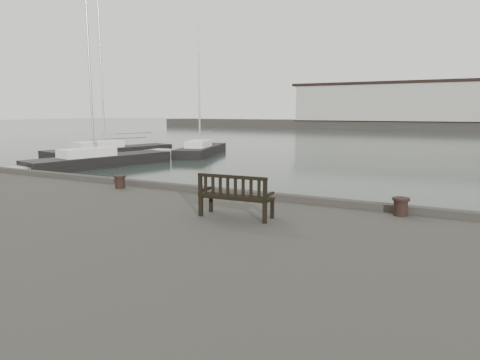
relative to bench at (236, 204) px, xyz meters
The scene contains 9 objects.
ground 3.15m from the bench, 101.49° to the left, with size 400.00×400.00×0.00m, color black.
pontoon 24.06m from the bench, 148.68° to the left, with size 2.00×24.00×0.50m, color #ACAB9F.
breakwater 94.64m from the bench, 93.07° to the left, with size 140.00×9.50×12.20m.
bench is the anchor object (origin of this frame).
bollard_left 5.41m from the bench, 161.84° to the left, with size 0.40×0.40×0.42m, color black.
bollard_right 3.93m from the bench, 30.18° to the left, with size 0.41×0.41×0.43m, color black.
yacht_b 31.66m from the bench, 139.23° to the left, with size 5.62×12.35×15.67m.
yacht_c 24.07m from the bench, 142.57° to the left, with size 5.11×11.30×14.58m.
yacht_d 30.60m from the bench, 124.08° to the left, with size 5.24×9.94×12.08m.
Camera 1 is at (5.09, -11.09, 4.01)m, focal length 32.00 mm.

